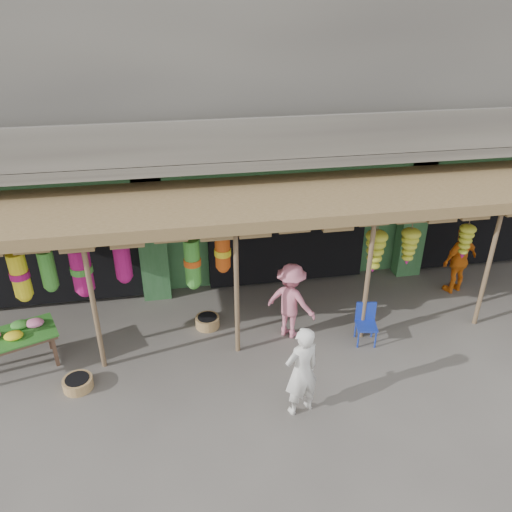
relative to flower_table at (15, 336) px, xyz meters
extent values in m
plane|color=#514C47|center=(5.49, -0.06, -0.68)|extent=(80.00, 80.00, 0.00)
cube|color=gray|center=(5.49, 4.94, 4.32)|extent=(16.00, 6.00, 4.00)
cube|color=#2D6033|center=(5.49, 5.09, 0.82)|extent=(16.00, 5.70, 3.00)
cube|color=gray|center=(5.49, 1.59, 2.52)|extent=(16.00, 0.90, 0.22)
cube|color=gray|center=(5.49, 1.19, 3.02)|extent=(16.00, 0.10, 0.80)
cube|color=#2D6033|center=(5.49, 1.99, 2.17)|extent=(16.00, 0.35, 0.35)
cube|color=yellow|center=(0.49, 1.91, 2.07)|extent=(1.70, 0.06, 0.55)
cube|color=#B21414|center=(0.49, 1.87, 2.07)|extent=(1.30, 0.02, 0.30)
cube|color=black|center=(0.49, 2.94, 0.67)|extent=(3.60, 2.00, 2.50)
cube|color=black|center=(5.49, 2.94, 0.67)|extent=(3.60, 2.00, 2.50)
cube|color=black|center=(10.49, 2.94, 0.67)|extent=(3.60, 2.00, 2.50)
cube|color=#2D6033|center=(2.49, 1.99, 0.82)|extent=(0.60, 0.35, 3.00)
cube|color=#2D6033|center=(8.49, 1.99, 0.82)|extent=(0.60, 0.35, 3.00)
cylinder|color=brown|center=(1.49, -0.26, 0.62)|extent=(0.09, 0.09, 2.60)
cylinder|color=brown|center=(3.99, -0.26, 0.62)|extent=(0.09, 0.09, 2.60)
cylinder|color=brown|center=(6.49, -0.26, 0.62)|extent=(0.09, 0.09, 2.60)
cylinder|color=brown|center=(8.99, -0.26, 0.62)|extent=(0.09, 0.09, 2.60)
cylinder|color=brown|center=(5.24, -0.26, 1.82)|extent=(12.90, 0.08, 0.08)
cylinder|color=brown|center=(2.49, 0.14, 1.67)|extent=(5.50, 0.06, 0.06)
cube|color=brown|center=(5.49, 0.84, 2.00)|extent=(14.00, 2.70, 0.22)
cube|color=brown|center=(0.64, -0.10, -0.37)|extent=(0.09, 0.09, 0.62)
cube|color=brown|center=(0.44, 0.45, -0.37)|extent=(0.09, 0.09, 0.62)
cube|color=brown|center=(-0.01, -0.03, -0.02)|extent=(1.54, 1.20, 0.06)
cube|color=#26661E|center=(-0.01, -0.03, 0.03)|extent=(1.61, 1.27, 0.03)
ellipsoid|color=yellow|center=(0.03, -0.12, 0.10)|extent=(0.33, 0.27, 0.14)
ellipsoid|color=pink|center=(0.32, 0.22, 0.10)|extent=(0.33, 0.27, 0.14)
ellipsoid|color=green|center=(0.06, 0.20, 0.10)|extent=(0.33, 0.27, 0.14)
cylinder|color=#172E9A|center=(6.30, -0.59, -0.50)|extent=(0.03, 0.03, 0.37)
cylinder|color=#172E9A|center=(6.62, -0.66, -0.50)|extent=(0.03, 0.03, 0.37)
cylinder|color=#172E9A|center=(6.36, -0.27, -0.50)|extent=(0.03, 0.03, 0.37)
cylinder|color=#172E9A|center=(6.69, -0.33, -0.50)|extent=(0.03, 0.03, 0.37)
cube|color=#172E9A|center=(6.49, -0.46, -0.29)|extent=(0.45, 0.45, 0.05)
cube|color=#172E9A|center=(6.53, -0.28, -0.07)|extent=(0.39, 0.11, 0.42)
cylinder|color=olive|center=(1.10, -0.79, -0.58)|extent=(0.62, 0.62, 0.20)
cylinder|color=#A3774C|center=(3.49, 0.62, -0.57)|extent=(0.53, 0.53, 0.23)
imported|color=silver|center=(4.77, -1.99, 0.14)|extent=(0.69, 0.56, 1.65)
imported|color=orange|center=(9.23, 1.00, 0.13)|extent=(1.02, 0.65, 1.61)
imported|color=#D67188|center=(5.10, 0.06, 0.11)|extent=(1.16, 1.11, 1.59)
camera|label=1|loc=(2.97, -7.86, 5.45)|focal=35.00mm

